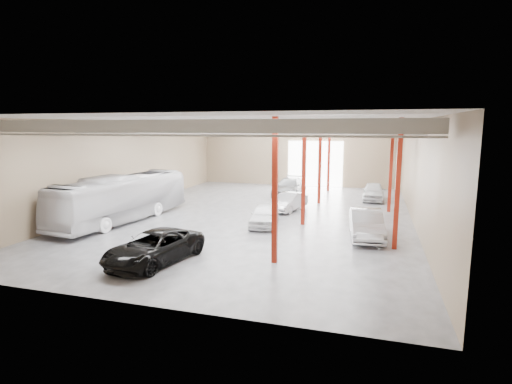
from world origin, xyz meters
The scene contains 8 objects.
depot_shell centered at (0.13, 0.48, 4.98)m, with size 22.12×32.12×7.06m.
coach_bus centered at (-8.50, -4.51, 1.62)m, with size 2.72×11.64×3.24m, color silver.
black_sedan centered at (-1.78, -11.67, 0.76)m, with size 2.53×5.50×1.53m, color black.
car_row_a centered at (1.37, -3.00, 0.73)m, with size 1.73×4.29×1.46m, color white.
car_row_b centered at (1.94, 2.20, 0.70)m, with size 1.49×4.26×1.40m, color #AEAEB3.
car_row_c centered at (0.57, 9.00, 0.84)m, with size 2.37×5.82×1.69m, color slate.
car_right_near centered at (7.97, -4.22, 0.84)m, with size 1.79×5.12×1.69m, color #B5B5BA.
car_right_far centered at (8.30, 8.82, 0.79)m, with size 1.86×4.61×1.57m, color silver.
Camera 1 is at (8.25, -28.11, 6.51)m, focal length 28.00 mm.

